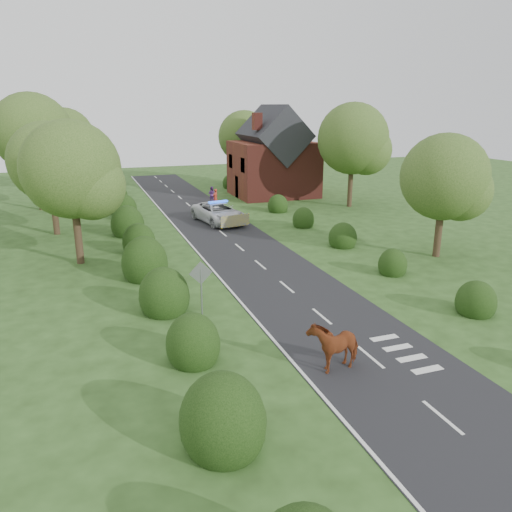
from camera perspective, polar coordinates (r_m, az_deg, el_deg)
name	(u,v)px	position (r m, az deg, el deg)	size (l,w,h in m)	color
ground	(322,317)	(22.65, 7.53, -6.89)	(120.00, 120.00, 0.00)	#2A451B
road	(227,237)	(35.90, -3.36, 2.20)	(6.00, 70.00, 0.02)	black
road_markings	(213,246)	(33.56, -4.98, 1.15)	(4.96, 70.00, 0.01)	white
hedgerow_left	(140,247)	(31.34, -13.14, 1.01)	(2.75, 50.41, 3.00)	black
hedgerow_right	(334,234)	(34.82, 8.90, 2.49)	(2.10, 45.78, 2.10)	black
tree_left_a	(76,174)	(30.44, -19.87, 8.83)	(5.74, 5.60, 8.38)	#332316
tree_left_b	(53,165)	(38.46, -22.21, 9.62)	(5.74, 5.60, 8.07)	#332316
tree_left_c	(36,136)	(48.34, -23.80, 12.45)	(6.97, 6.80, 10.22)	#332316
tree_left_d	(68,139)	(58.31, -20.68, 12.42)	(6.15, 6.00, 8.89)	#332316
tree_right_a	(449,181)	(32.30, 21.16, 8.04)	(5.33, 5.20, 7.56)	#332316
tree_right_b	(356,142)	(46.91, 11.40, 12.70)	(6.56, 6.40, 9.40)	#332316
tree_right_c	(247,139)	(59.44, -1.06, 13.24)	(6.15, 6.00, 8.58)	#332316
road_sign	(201,280)	(22.17, -6.31, -2.79)	(1.06, 0.08, 2.53)	gray
house	(273,159)	(52.29, 2.00, 11.03)	(8.00, 7.40, 9.17)	maroon
cow	(334,347)	(18.37, 8.90, -10.26)	(1.12, 2.12, 1.51)	brown
police_van	(218,213)	(40.25, -4.32, 4.96)	(3.64, 6.23, 1.77)	silver
pedestrian_red	(215,198)	(46.76, -4.66, 6.64)	(0.61, 0.40, 1.66)	#A12D1F
pedestrian_purple	(212,194)	(48.98, -5.09, 7.03)	(0.75, 0.59, 1.55)	#5B2E76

